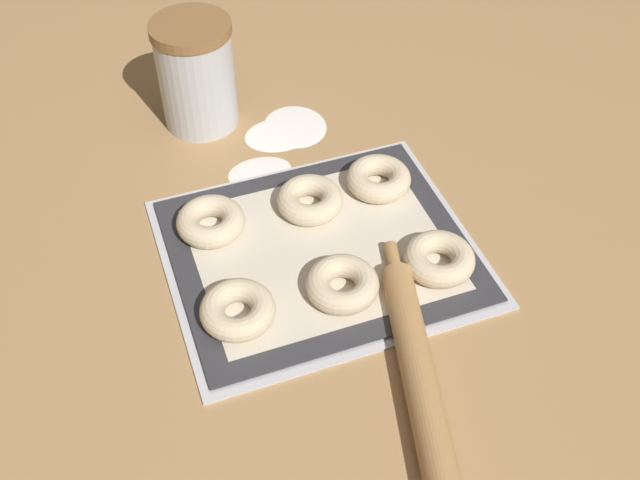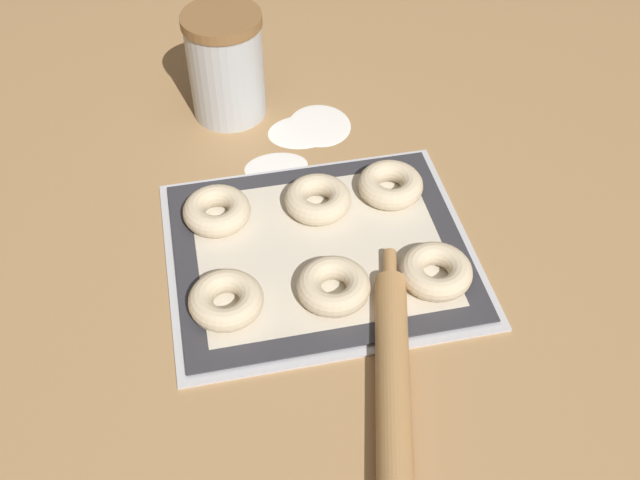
# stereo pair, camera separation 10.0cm
# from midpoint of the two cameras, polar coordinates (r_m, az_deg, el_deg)

# --- Properties ---
(ground_plane) EXTENTS (2.80, 2.80, 0.00)m
(ground_plane) POSITION_cam_midpoint_polar(r_m,az_deg,el_deg) (1.04, 3.69, -1.77)
(ground_plane) COLOR #A87F51
(baking_tray) EXTENTS (0.42, 0.36, 0.01)m
(baking_tray) POSITION_cam_midpoint_polar(r_m,az_deg,el_deg) (1.04, 2.74, -1.02)
(baking_tray) COLOR silver
(baking_tray) RESTS_ON ground_plane
(baking_mat) EXTENTS (0.40, 0.34, 0.00)m
(baking_mat) POSITION_cam_midpoint_polar(r_m,az_deg,el_deg) (1.04, 2.75, -0.82)
(baking_mat) COLOR #333338
(baking_mat) RESTS_ON baking_tray
(bagel_front_left) EXTENTS (0.10, 0.10, 0.03)m
(bagel_front_left) POSITION_cam_midpoint_polar(r_m,az_deg,el_deg) (0.96, -4.22, -4.75)
(bagel_front_left) COLOR beige
(bagel_front_left) RESTS_ON baking_mat
(bagel_front_center) EXTENTS (0.10, 0.10, 0.03)m
(bagel_front_center) POSITION_cam_midpoint_polar(r_m,az_deg,el_deg) (0.97, 3.98, -3.70)
(bagel_front_center) COLOR beige
(bagel_front_center) RESTS_ON baking_mat
(bagel_front_right) EXTENTS (0.10, 0.10, 0.03)m
(bagel_front_right) POSITION_cam_midpoint_polar(r_m,az_deg,el_deg) (1.01, 11.66, -2.51)
(bagel_front_right) COLOR beige
(bagel_front_right) RESTS_ON baking_mat
(bagel_back_left) EXTENTS (0.10, 0.10, 0.03)m
(bagel_back_left) POSITION_cam_midpoint_polar(r_m,az_deg,el_deg) (1.07, -5.23, 2.10)
(bagel_back_left) COLOR beige
(bagel_back_left) RESTS_ON baking_mat
(bagel_back_center) EXTENTS (0.10, 0.10, 0.03)m
(bagel_back_center) POSITION_cam_midpoint_polar(r_m,az_deg,el_deg) (1.08, 2.24, 2.95)
(bagel_back_center) COLOR beige
(bagel_back_center) RESTS_ON baking_mat
(bagel_back_right) EXTENTS (0.10, 0.10, 0.03)m
(bagel_back_right) POSITION_cam_midpoint_polar(r_m,az_deg,el_deg) (1.12, 7.96, 4.06)
(bagel_back_right) COLOR beige
(bagel_back_right) RESTS_ON baking_mat
(flour_canister) EXTENTS (0.13, 0.13, 0.18)m
(flour_canister) POSITION_cam_midpoint_polar(r_m,az_deg,el_deg) (1.24, -4.85, 13.04)
(flour_canister) COLOR silver
(flour_canister) RESTS_ON ground_plane
(rolling_pin) EXTENTS (0.12, 0.42, 0.04)m
(rolling_pin) POSITION_cam_midpoint_polar(r_m,az_deg,el_deg) (0.90, 8.83, -11.17)
(rolling_pin) COLOR #AD7F4C
(rolling_pin) RESTS_ON ground_plane
(flour_patch_near) EXTENTS (0.10, 0.11, 0.00)m
(flour_patch_near) POSITION_cam_midpoint_polar(r_m,az_deg,el_deg) (1.26, 2.27, 8.67)
(flour_patch_near) COLOR white
(flour_patch_near) RESTS_ON ground_plane
(flour_patch_far) EXTENTS (0.10, 0.07, 0.00)m
(flour_patch_far) POSITION_cam_midpoint_polar(r_m,az_deg,el_deg) (1.18, -0.93, 5.52)
(flour_patch_far) COLOR white
(flour_patch_far) RESTS_ON ground_plane
(flour_patch_side) EXTENTS (0.11, 0.09, 0.00)m
(flour_patch_side) POSITION_cam_midpoint_polar(r_m,az_deg,el_deg) (1.24, 0.96, 8.19)
(flour_patch_side) COLOR white
(flour_patch_side) RESTS_ON ground_plane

